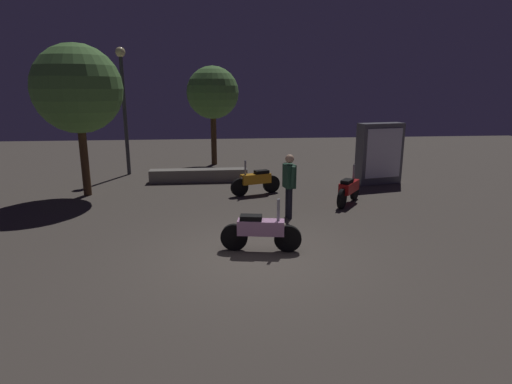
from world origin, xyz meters
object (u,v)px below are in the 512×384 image
object	(u,v)px
motorcycle_red_parked_left	(349,189)
kiosk_billboard	(380,154)
motorcycle_pink_foreground	(261,231)
streetlamp_near	(123,95)
motorcycle_orange_parked_right	(256,181)
person_rider_beside	(289,181)

from	to	relation	value
motorcycle_red_parked_left	kiosk_billboard	xyz separation A→B (m)	(1.88, 2.54, 0.61)
motorcycle_pink_foreground	kiosk_billboard	size ratio (longest dim) A/B	0.79
motorcycle_pink_foreground	kiosk_billboard	xyz separation A→B (m)	(4.79, 5.83, 0.61)
streetlamp_near	motorcycle_pink_foreground	bearing A→B (deg)	-63.13
motorcycle_pink_foreground	motorcycle_orange_parked_right	xyz separation A→B (m)	(0.37, 4.68, 0.00)
streetlamp_near	motorcycle_red_parked_left	bearing A→B (deg)	-35.22
kiosk_billboard	motorcycle_red_parked_left	bearing A→B (deg)	41.35
motorcycle_orange_parked_right	streetlamp_near	distance (m)	6.40
motorcycle_red_parked_left	streetlamp_near	distance (m)	9.10
motorcycle_pink_foreground	streetlamp_near	size ratio (longest dim) A/B	0.35
motorcycle_red_parked_left	person_rider_beside	size ratio (longest dim) A/B	0.84
streetlamp_near	kiosk_billboard	xyz separation A→B (m)	(9.01, -2.50, -1.96)
motorcycle_red_parked_left	streetlamp_near	world-z (taller)	streetlamp_near
person_rider_beside	streetlamp_near	bearing A→B (deg)	-61.24
motorcycle_pink_foreground	person_rider_beside	size ratio (longest dim) A/B	1.00
motorcycle_orange_parked_right	kiosk_billboard	size ratio (longest dim) A/B	0.76
motorcycle_pink_foreground	motorcycle_red_parked_left	distance (m)	4.40
motorcycle_pink_foreground	kiosk_billboard	distance (m)	7.57
motorcycle_pink_foreground	person_rider_beside	xyz separation A→B (m)	(0.96, 2.16, 0.55)
streetlamp_near	kiosk_billboard	world-z (taller)	streetlamp_near
person_rider_beside	streetlamp_near	xyz separation A→B (m)	(-5.19, 6.17, 2.03)
streetlamp_near	motorcycle_orange_parked_right	bearing A→B (deg)	-38.48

